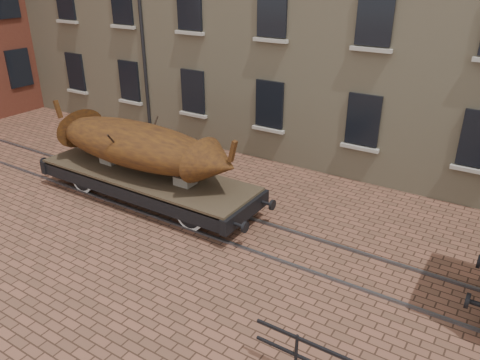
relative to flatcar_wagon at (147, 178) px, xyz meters
The scene contains 4 objects.
ground 4.11m from the flatcar_wagon, ahead, with size 90.00×90.00×0.00m, color brown.
rail_track 4.11m from the flatcar_wagon, ahead, with size 30.00×1.52×0.06m.
flatcar_wagon is the anchor object (origin of this frame).
iron_boat 1.12m from the flatcar_wagon, behind, with size 7.38×2.15×1.73m.
Camera 1 is at (5.50, -9.55, 6.83)m, focal length 35.00 mm.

